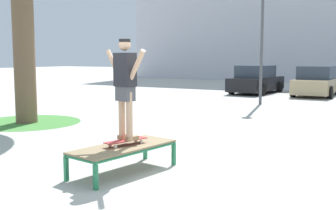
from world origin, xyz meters
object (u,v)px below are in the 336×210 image
object	(u,v)px
skater	(125,82)
skate_box	(124,148)
car_tan	(317,82)
car_black	(256,80)
light_post	(263,10)
skateboard	(126,141)

from	to	relation	value
skater	skate_box	bearing A→B (deg)	-99.49
car_tan	car_black	bearing A→B (deg)	-178.59
skate_box	light_post	xyz separation A→B (m)	(-1.11, 11.06, 3.41)
skate_box	light_post	world-z (taller)	light_post
skate_box	skateboard	distance (m)	0.14
car_black	light_post	distance (m)	6.26
skate_box	light_post	size ratio (longest dim) A/B	0.34
skateboard	car_tan	world-z (taller)	car_tan
skateboard	car_tan	bearing A→B (deg)	89.43
skateboard	skater	bearing A→B (deg)	74.26
skater	car_black	distance (m)	16.40
car_tan	light_post	world-z (taller)	light_post
skateboard	skater	xyz separation A→B (m)	(0.00, 0.00, 0.99)
skate_box	car_black	size ratio (longest dim) A/B	0.46
skateboard	skater	world-z (taller)	skater
skate_box	skater	distance (m)	1.12
light_post	car_black	bearing A→B (deg)	109.91
skate_box	car_tan	distance (m)	16.24
light_post	skate_box	bearing A→B (deg)	-84.29
skater	car_tan	distance (m)	16.21
skateboard	car_black	xyz separation A→B (m)	(-2.96, 16.11, 0.15)
car_tan	light_post	distance (m)	6.19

